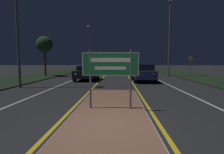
% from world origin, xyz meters
% --- Properties ---
extents(ground_plane, '(160.00, 160.00, 0.00)m').
position_xyz_m(ground_plane, '(0.00, 0.00, 0.00)').
color(ground_plane, '#232326').
extents(median_island, '(2.58, 8.44, 0.10)m').
position_xyz_m(median_island, '(0.00, 1.75, 0.04)').
color(median_island, '#999993').
rests_on(median_island, ground_plane).
extents(verge_left, '(5.00, 100.00, 0.08)m').
position_xyz_m(verge_left, '(-9.50, 20.00, 0.04)').
color(verge_left, black).
rests_on(verge_left, ground_plane).
extents(verge_right, '(5.00, 100.00, 0.08)m').
position_xyz_m(verge_right, '(9.50, 20.00, 0.04)').
color(verge_right, black).
rests_on(verge_right, ground_plane).
extents(centre_line_yellow_left, '(0.12, 70.00, 0.01)m').
position_xyz_m(centre_line_yellow_left, '(-1.48, 25.00, 0.00)').
color(centre_line_yellow_left, gold).
rests_on(centre_line_yellow_left, ground_plane).
extents(centre_line_yellow_right, '(0.12, 70.00, 0.01)m').
position_xyz_m(centre_line_yellow_right, '(1.48, 25.00, 0.00)').
color(centre_line_yellow_right, gold).
rests_on(centre_line_yellow_right, ground_plane).
extents(lane_line_white_left, '(0.12, 70.00, 0.01)m').
position_xyz_m(lane_line_white_left, '(-4.20, 25.00, 0.00)').
color(lane_line_white_left, silver).
rests_on(lane_line_white_left, ground_plane).
extents(lane_line_white_right, '(0.12, 70.00, 0.01)m').
position_xyz_m(lane_line_white_right, '(4.20, 25.00, 0.00)').
color(lane_line_white_right, silver).
rests_on(lane_line_white_right, ground_plane).
extents(edge_line_white_left, '(0.10, 70.00, 0.01)m').
position_xyz_m(edge_line_white_left, '(-7.20, 25.00, 0.00)').
color(edge_line_white_left, silver).
rests_on(edge_line_white_left, ground_plane).
extents(edge_line_white_right, '(0.10, 70.00, 0.01)m').
position_xyz_m(edge_line_white_right, '(7.20, 25.00, 0.00)').
color(edge_line_white_right, silver).
rests_on(edge_line_white_right, ground_plane).
extents(highway_sign, '(2.05, 0.07, 2.14)m').
position_xyz_m(highway_sign, '(0.00, 1.75, 1.62)').
color(highway_sign, '#56565B').
rests_on(highway_sign, median_island).
extents(streetlight_left_far, '(0.49, 0.49, 9.97)m').
position_xyz_m(streetlight_left_far, '(-6.60, 35.59, 6.12)').
color(streetlight_left_far, '#56565B').
rests_on(streetlight_left_far, ground_plane).
extents(streetlight_right_near, '(0.62, 0.62, 9.34)m').
position_xyz_m(streetlight_right_near, '(6.29, 16.61, 6.52)').
color(streetlight_right_near, '#56565B').
rests_on(streetlight_right_near, ground_plane).
extents(car_receding_0, '(1.91, 4.61, 1.56)m').
position_xyz_m(car_receding_0, '(2.54, 11.53, 0.82)').
color(car_receding_0, navy).
rests_on(car_receding_0, ground_plane).
extents(car_receding_1, '(1.90, 4.82, 1.45)m').
position_xyz_m(car_receding_1, '(2.43, 21.69, 0.77)').
color(car_receding_1, black).
rests_on(car_receding_1, ground_plane).
extents(car_receding_2, '(2.00, 4.76, 1.37)m').
position_xyz_m(car_receding_2, '(2.55, 30.59, 0.73)').
color(car_receding_2, navy).
rests_on(car_receding_2, ground_plane).
extents(car_approaching_0, '(2.03, 4.13, 1.39)m').
position_xyz_m(car_approaching_0, '(-2.80, 12.34, 0.74)').
color(car_approaching_0, black).
rests_on(car_approaching_0, ground_plane).
extents(warning_sign, '(0.60, 0.06, 2.38)m').
position_xyz_m(warning_sign, '(8.37, 15.45, 1.51)').
color(warning_sign, '#56565B').
rests_on(warning_sign, verge_right).
extents(roadside_palm_left, '(1.92, 1.92, 4.76)m').
position_xyz_m(roadside_palm_left, '(-8.61, 16.31, 3.82)').
color(roadside_palm_left, '#4C3823').
rests_on(roadside_palm_left, verge_left).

